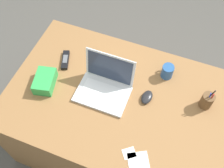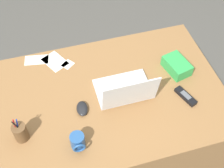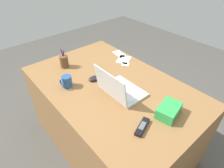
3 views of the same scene
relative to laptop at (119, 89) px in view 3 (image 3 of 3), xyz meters
The scene contains 11 objects.
ground_plane 0.79m from the laptop, 12.51° to the right, with size 6.00×6.00×0.00m, color #4C4944.
desk 0.44m from the laptop, 12.51° to the right, with size 1.49×0.96×0.73m, color olive.
laptop is the anchor object (origin of this frame).
computer_mouse 0.28m from the laptop, ahead, with size 0.07×0.11×0.03m, color black.
coffee_mug_white 0.43m from the laptop, 36.69° to the left, with size 0.08×0.09×0.10m.
cordless_phone 0.37m from the laptop, 161.17° to the left, with size 0.09×0.16×0.03m.
pen_holder 0.64m from the laptop, 10.91° to the left, with size 0.08×0.08×0.18m.
snack_bag 0.39m from the laptop, 164.68° to the right, with size 0.12×0.18×0.08m, color green.
paper_note_near_laptop 0.45m from the laptop, 50.10° to the right, with size 0.07×0.06×0.00m, color white.
paper_note_left 0.66m from the laptop, 42.61° to the right, with size 0.16×0.08×0.00m, color white.
paper_note_right 0.54m from the laptop, 47.22° to the right, with size 0.12×0.16×0.00m, color white.
Camera 3 is at (-0.95, 0.80, 1.67)m, focal length 30.18 mm.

